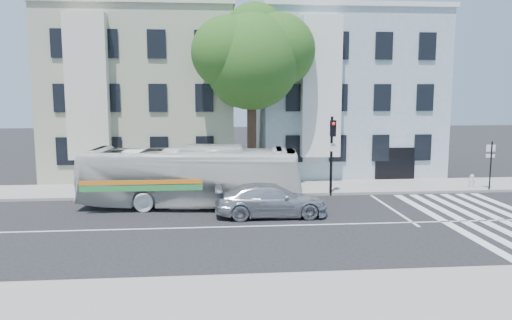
{
  "coord_description": "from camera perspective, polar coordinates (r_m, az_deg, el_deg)",
  "views": [
    {
      "loc": [
        -2.41,
        -20.93,
        5.83
      ],
      "look_at": [
        -0.19,
        3.61,
        2.4
      ],
      "focal_mm": 35.0,
      "sensor_mm": 36.0,
      "label": 1
    }
  ],
  "objects": [
    {
      "name": "hedge",
      "position": [
        28.27,
        -8.15,
        -3.02
      ],
      "size": [
        8.35,
        3.39,
        0.7
      ],
      "primitive_type": null,
      "rotation": [
        0.0,
        0.0,
        0.31
      ],
      "color": "#285A1D",
      "rests_on": "sidewalk_far"
    },
    {
      "name": "sidewalk_near",
      "position": [
        14.35,
        5.14,
        -15.75
      ],
      "size": [
        80.0,
        4.0,
        0.15
      ],
      "primitive_type": "cube",
      "color": "gray",
      "rests_on": "ground"
    },
    {
      "name": "building_left",
      "position": [
        36.22,
        -12.56,
        7.22
      ],
      "size": [
        12.0,
        10.0,
        11.0
      ],
      "primitive_type": "cube",
      "color": "#A4A68B",
      "rests_on": "ground"
    },
    {
      "name": "sidewalk_far",
      "position": [
        29.59,
        -0.4,
        -3.29
      ],
      "size": [
        80.0,
        4.0,
        0.15
      ],
      "primitive_type": "cube",
      "color": "gray",
      "rests_on": "ground"
    },
    {
      "name": "far_sign_pole",
      "position": [
        31.7,
        25.24,
        0.04
      ],
      "size": [
        0.5,
        0.2,
        2.8
      ],
      "rotation": [
        0.0,
        0.0,
        -0.16
      ],
      "color": "black",
      "rests_on": "sidewalk_far"
    },
    {
      "name": "street_tree",
      "position": [
        29.83,
        -0.42,
        11.77
      ],
      "size": [
        7.3,
        5.9,
        11.1
      ],
      "color": "#2D2116",
      "rests_on": "ground"
    },
    {
      "name": "fire_hydrant",
      "position": [
        32.25,
        23.44,
        -2.16
      ],
      "size": [
        0.42,
        0.25,
        0.78
      ],
      "rotation": [
        0.0,
        0.0,
        -0.02
      ],
      "color": "#BBBBB6",
      "rests_on": "sidewalk_far"
    },
    {
      "name": "bus",
      "position": [
        25.27,
        -7.43,
        -1.91
      ],
      "size": [
        3.87,
        11.32,
        3.09
      ],
      "primitive_type": "imported",
      "rotation": [
        0.0,
        0.0,
        1.45
      ],
      "color": "silver",
      "rests_on": "ground"
    },
    {
      "name": "sedan",
      "position": [
        23.36,
        1.73,
        -4.61
      ],
      "size": [
        2.14,
        5.25,
        1.52
      ],
      "primitive_type": "imported",
      "rotation": [
        0.0,
        0.0,
        1.57
      ],
      "color": "#BABBC1",
      "rests_on": "ground"
    },
    {
      "name": "building_right",
      "position": [
        37.14,
        9.58,
        7.31
      ],
      "size": [
        12.0,
        10.0,
        11.0
      ],
      "primitive_type": "cube",
      "color": "#95A8B2",
      "rests_on": "ground"
    },
    {
      "name": "ground",
      "position": [
        21.86,
        1.36,
        -7.55
      ],
      "size": [
        120.0,
        120.0,
        0.0
      ],
      "primitive_type": "plane",
      "color": "black",
      "rests_on": "ground"
    },
    {
      "name": "traffic_signal",
      "position": [
        27.84,
        8.68,
        1.7
      ],
      "size": [
        0.46,
        0.54,
        4.42
      ],
      "rotation": [
        0.0,
        0.0,
        0.08
      ],
      "color": "black",
      "rests_on": "ground"
    }
  ]
}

